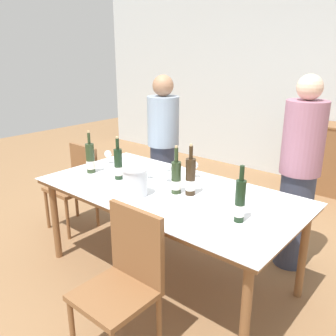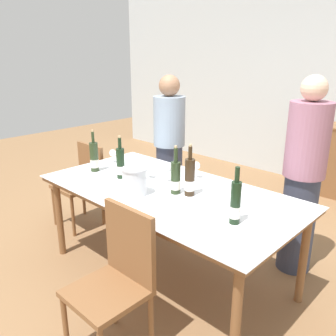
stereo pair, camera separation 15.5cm
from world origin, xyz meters
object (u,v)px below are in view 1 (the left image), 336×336
(wine_glass_2, at_px, (167,169))
(ice_bucket, at_px, (135,181))
(wine_bottle_3, at_px, (240,202))
(wine_glass_1, at_px, (194,166))
(wine_bottle_1, at_px, (90,159))
(person_host, at_px, (163,151))
(wine_bottle_4, at_px, (190,178))
(wine_glass_0, at_px, (147,169))
(chair_near_front, at_px, (125,276))
(person_guest_left, at_px, (299,176))
(wine_glass_3, at_px, (108,155))
(wine_bottle_0, at_px, (118,165))
(wine_bottle_2, at_px, (176,178))
(chair_left_end, at_px, (76,181))
(dining_table, at_px, (168,197))

(wine_glass_2, bearing_deg, ice_bucket, -90.01)
(wine_bottle_3, bearing_deg, wine_glass_1, 145.73)
(wine_bottle_1, xyz_separation_m, person_host, (0.08, 0.90, -0.10))
(ice_bucket, distance_m, wine_bottle_1, 0.69)
(wine_bottle_4, height_order, wine_glass_2, wine_bottle_4)
(wine_bottle_3, height_order, wine_glass_0, wine_bottle_3)
(chair_near_front, xyz_separation_m, person_guest_left, (0.41, 1.60, 0.29))
(wine_glass_3, xyz_separation_m, person_guest_left, (1.60, 0.69, -0.04))
(wine_bottle_0, distance_m, wine_glass_3, 0.46)
(wine_bottle_2, bearing_deg, wine_glass_3, 170.77)
(wine_bottle_1, distance_m, wine_glass_1, 0.92)
(wine_glass_0, height_order, person_host, person_host)
(person_guest_left, bearing_deg, wine_bottle_3, -91.14)
(person_guest_left, bearing_deg, wine_glass_1, -146.94)
(wine_bottle_0, bearing_deg, wine_glass_1, 43.15)
(person_host, bearing_deg, wine_glass_2, -47.27)
(chair_left_end, bearing_deg, wine_bottle_1, -20.74)
(wine_glass_0, distance_m, person_host, 0.81)
(wine_glass_1, xyz_separation_m, chair_near_front, (0.32, -1.12, -0.35))
(chair_left_end, relative_size, chair_near_front, 0.93)
(wine_glass_1, bearing_deg, wine_bottle_3, -34.27)
(wine_glass_0, relative_size, person_guest_left, 0.08)
(wine_bottle_0, xyz_separation_m, wine_glass_1, (0.47, 0.44, -0.02))
(dining_table, height_order, wine_bottle_0, wine_bottle_0)
(person_host, bearing_deg, chair_near_front, -56.18)
(wine_glass_2, height_order, chair_near_front, chair_near_front)
(ice_bucket, relative_size, wine_glass_0, 1.64)
(person_host, relative_size, person_guest_left, 0.96)
(chair_left_end, bearing_deg, person_host, 48.59)
(wine_bottle_4, distance_m, wine_glass_2, 0.33)
(dining_table, xyz_separation_m, wine_bottle_3, (0.70, -0.12, 0.20))
(ice_bucket, bearing_deg, wine_glass_0, 119.16)
(wine_bottle_4, distance_m, person_host, 1.18)
(ice_bucket, height_order, wine_bottle_4, wine_bottle_4)
(wine_glass_3, bearing_deg, wine_glass_1, 13.79)
(wine_glass_1, relative_size, chair_near_front, 0.16)
(wine_bottle_4, relative_size, person_host, 0.25)
(dining_table, relative_size, wine_bottle_2, 5.58)
(wine_bottle_1, xyz_separation_m, chair_left_end, (-0.54, 0.20, -0.39))
(wine_bottle_0, distance_m, wine_bottle_4, 0.68)
(dining_table, xyz_separation_m, wine_glass_0, (-0.30, 0.09, 0.15))
(wine_bottle_0, xyz_separation_m, person_guest_left, (1.20, 0.91, -0.07))
(dining_table, distance_m, person_guest_left, 1.11)
(wine_glass_0, height_order, chair_near_front, chair_near_front)
(wine_glass_1, bearing_deg, wine_glass_3, -166.21)
(ice_bucket, relative_size, wine_glass_1, 1.41)
(wine_bottle_2, xyz_separation_m, wine_glass_1, (-0.10, 0.37, -0.02))
(wine_bottle_1, distance_m, person_guest_left, 1.79)
(wine_glass_2, bearing_deg, person_guest_left, 40.32)
(wine_bottle_4, height_order, person_guest_left, person_guest_left)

